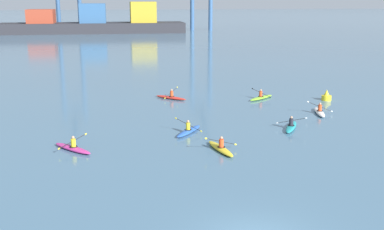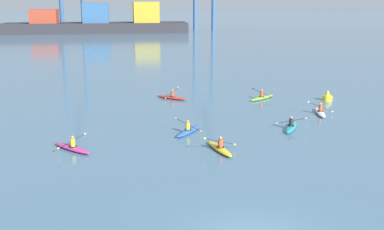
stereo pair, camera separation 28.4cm
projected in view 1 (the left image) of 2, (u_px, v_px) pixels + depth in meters
The scene contains 9 objects.
container_barge at pixel (96, 23), 130.26m from camera, with size 49.39×10.32×8.33m.
channel_buoy at pixel (326, 96), 44.41m from camera, with size 0.90×0.90×1.00m.
kayak_red at pixel (171, 97), 44.99m from camera, with size 2.90×2.75×1.06m.
kayak_white at pixel (319, 112), 39.23m from camera, with size 2.12×3.45×1.08m.
kayak_yellow at pixel (221, 148), 29.70m from camera, with size 2.18×3.45×0.99m.
kayak_teal at pixel (291, 126), 34.75m from camera, with size 2.16×3.27×0.96m.
kayak_magenta at pixel (73, 148), 29.75m from camera, with size 2.70×2.95×0.95m.
kayak_blue at pixel (189, 131), 33.63m from camera, with size 2.46×3.12×1.05m.
kayak_lime at pixel (261, 97), 44.93m from camera, with size 3.06×2.55×0.96m.
Camera 1 is at (-5.22, -16.20, 9.22)m, focal length 44.79 mm.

